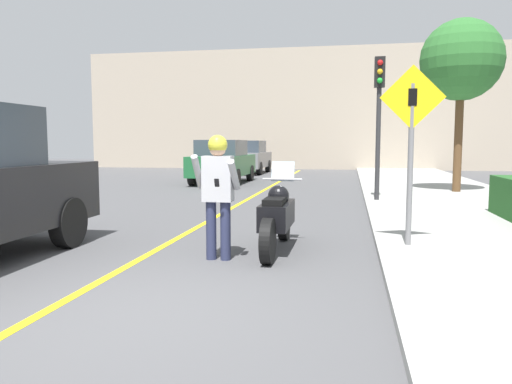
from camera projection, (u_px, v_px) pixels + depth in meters
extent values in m
plane|color=#4C4C4F|center=(111.00, 311.00, 4.70)|extent=(80.00, 80.00, 0.00)
cube|color=yellow|center=(216.00, 217.00, 10.68)|extent=(0.12, 36.00, 0.01)
cube|color=#B2A38E|center=(313.00, 109.00, 29.77)|extent=(28.00, 1.20, 7.13)
cylinder|color=black|center=(268.00, 241.00, 6.51)|extent=(0.14, 0.61, 0.61)
cylinder|color=black|center=(284.00, 221.00, 8.13)|extent=(0.14, 0.61, 0.61)
cube|color=black|center=(277.00, 215.00, 7.30)|extent=(0.40, 1.14, 0.36)
sphere|color=black|center=(279.00, 196.00, 7.42)|extent=(0.32, 0.32, 0.32)
cube|color=black|center=(274.00, 202.00, 7.02)|extent=(0.28, 0.48, 0.10)
cylinder|color=silver|center=(282.00, 179.00, 7.81)|extent=(0.62, 0.03, 0.03)
cube|color=silver|center=(283.00, 171.00, 7.87)|extent=(0.36, 0.12, 0.31)
cylinder|color=#282D4C|center=(211.00, 230.00, 6.77)|extent=(0.14, 0.14, 0.80)
cylinder|color=#282D4C|center=(225.00, 231.00, 6.73)|extent=(0.14, 0.14, 0.80)
cube|color=#B7B7BC|center=(218.00, 179.00, 6.68)|extent=(0.40, 0.22, 0.61)
cylinder|color=#B7B7BC|center=(198.00, 172.00, 6.62)|extent=(0.09, 0.37, 0.48)
cylinder|color=#B7B7BC|center=(234.00, 175.00, 6.51)|extent=(0.09, 0.43, 0.43)
sphere|color=tan|center=(218.00, 148.00, 6.64)|extent=(0.22, 0.22, 0.22)
sphere|color=gold|center=(218.00, 145.00, 6.63)|extent=(0.26, 0.26, 0.26)
cube|color=black|center=(217.00, 183.00, 6.40)|extent=(0.06, 0.05, 0.11)
cylinder|color=black|center=(69.00, 223.00, 7.54)|extent=(0.24, 0.76, 0.76)
cylinder|color=slate|center=(410.00, 165.00, 7.13)|extent=(0.08, 0.08, 2.30)
cube|color=yellow|center=(413.00, 97.00, 7.01)|extent=(0.91, 0.02, 0.91)
cube|color=black|center=(413.00, 97.00, 7.00)|extent=(0.12, 0.01, 0.24)
cylinder|color=#2D2D30|center=(378.00, 129.00, 12.76)|extent=(0.12, 0.12, 3.63)
cube|color=black|center=(380.00, 72.00, 12.59)|extent=(0.26, 0.22, 0.76)
sphere|color=red|center=(380.00, 63.00, 12.46)|extent=(0.14, 0.14, 0.14)
sphere|color=gold|center=(380.00, 72.00, 12.48)|extent=(0.14, 0.14, 0.14)
sphere|color=green|center=(380.00, 80.00, 12.50)|extent=(0.14, 0.14, 0.14)
cylinder|color=brown|center=(458.00, 141.00, 14.93)|extent=(0.24, 0.24, 3.07)
sphere|color=#2D6B2D|center=(461.00, 60.00, 14.69)|extent=(2.39, 2.39, 2.39)
cylinder|color=black|center=(212.00, 173.00, 20.96)|extent=(0.22, 0.64, 0.64)
cylinder|color=black|center=(250.00, 173.00, 20.65)|extent=(0.22, 0.64, 0.64)
cylinder|color=black|center=(192.00, 177.00, 18.41)|extent=(0.22, 0.64, 0.64)
cylinder|color=black|center=(236.00, 177.00, 18.11)|extent=(0.22, 0.64, 0.64)
cube|color=#1E6033|center=(223.00, 165.00, 19.49)|extent=(1.80, 4.20, 0.76)
cube|color=#38424C|center=(222.00, 148.00, 19.26)|extent=(1.58, 2.18, 0.60)
cylinder|color=black|center=(238.00, 166.00, 27.11)|extent=(0.22, 0.64, 0.64)
cylinder|color=black|center=(268.00, 166.00, 26.81)|extent=(0.22, 0.64, 0.64)
cylinder|color=black|center=(226.00, 168.00, 24.57)|extent=(0.22, 0.64, 0.64)
cylinder|color=black|center=(259.00, 169.00, 24.26)|extent=(0.22, 0.64, 0.64)
cube|color=gray|center=(248.00, 160.00, 25.65)|extent=(1.80, 4.20, 0.76)
cube|color=#38424C|center=(247.00, 147.00, 25.42)|extent=(1.58, 2.18, 0.60)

